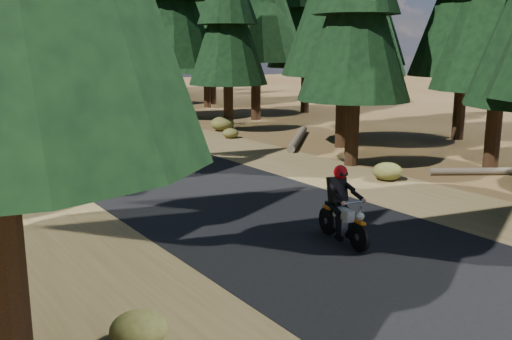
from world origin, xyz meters
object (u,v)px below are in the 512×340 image
(log_far, at_px, (498,171))
(rider_lead, at_px, (343,218))
(log_near, at_px, (298,138))
(rider_follow, at_px, (113,176))

(log_far, relative_size, rider_lead, 2.32)
(log_far, height_order, rider_lead, rider_lead)
(log_near, xyz_separation_m, rider_lead, (-7.37, -10.75, 0.39))
(log_near, bearing_deg, rider_lead, -170.21)
(log_far, distance_m, rider_lead, 8.84)
(rider_follow, bearing_deg, rider_lead, 90.91)
(log_far, xyz_separation_m, rider_lead, (-8.60, -1.99, 0.43))
(log_near, distance_m, rider_follow, 10.58)
(log_near, relative_size, rider_lead, 2.93)
(rider_lead, bearing_deg, rider_follow, -60.54)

